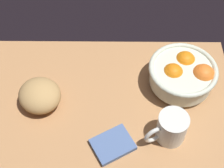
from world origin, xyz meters
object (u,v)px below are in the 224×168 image
Objects in this scene: fruit_bowl at (183,73)px; napkin_folded at (113,145)px; bread_loaf at (40,95)px; mug at (171,128)px.

napkin_folded is at bearing 45.39° from fruit_bowl.
fruit_bowl reaches higher than bread_loaf.
fruit_bowl is 1.92× the size of napkin_folded.
fruit_bowl reaches higher than napkin_folded.
fruit_bowl is 45.87cm from bread_loaf.
fruit_bowl is at bearing -170.15° from bread_loaf.
napkin_folded is (22.45, 22.76, -4.75)cm from fruit_bowl.
mug is at bearing -168.65° from napkin_folded.
fruit_bowl is at bearing -106.79° from mug.
fruit_bowl is 20.30cm from mug.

